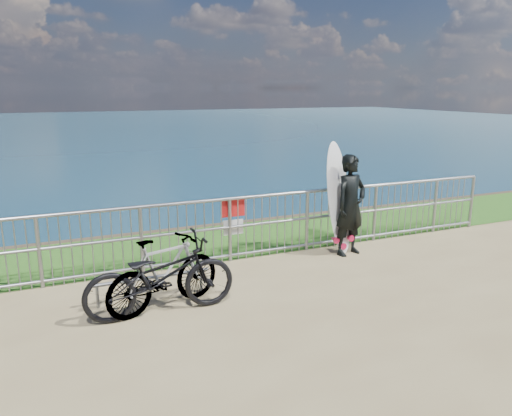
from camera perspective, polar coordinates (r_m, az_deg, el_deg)
name	(u,v)px	position (r m, az deg, el deg)	size (l,w,h in m)	color
grass_strip	(234,240)	(9.84, -2.48, -3.63)	(120.00, 120.00, 0.00)	#265B19
railing	(257,225)	(8.70, 0.16, -2.00)	(10.06, 0.10, 1.13)	gray
surfer	(351,205)	(8.96, 10.76, 0.31)	(0.66, 0.43, 1.80)	black
surfboard	(339,202)	(9.05, 9.47, 0.69)	(0.61, 0.57, 2.01)	white
bicycle_near	(160,276)	(6.68, -10.88, -7.68)	(0.69, 1.99, 1.05)	black
bicycle_far	(164,273)	(6.82, -10.46, -7.32)	(0.48, 1.69, 1.02)	black
bike_rack	(151,280)	(7.23, -11.91, -8.06)	(1.67, 0.05, 0.35)	gray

